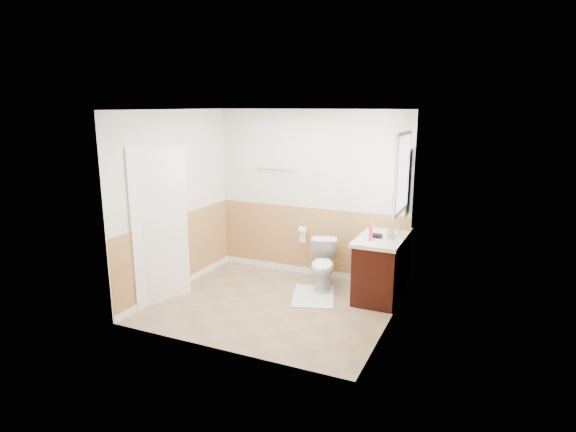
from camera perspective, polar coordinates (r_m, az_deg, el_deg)
The scene contains 32 objects.
floor at distance 6.38m, azimuth -1.77°, elevation -10.49°, with size 3.00×3.00×0.00m, color #8C7051.
ceiling at distance 5.85m, azimuth -1.95°, elevation 12.57°, with size 3.00×3.00×0.00m, color white.
wall_back at distance 7.16m, azimuth 2.74°, elevation 2.59°, with size 3.00×3.00×0.00m, color silver.
wall_front at distance 4.89m, azimuth -8.58°, elevation -2.50°, with size 3.00×3.00×0.00m, color silver.
wall_left at distance 6.78m, azimuth -13.32°, elevation 1.65°, with size 3.00×3.00×0.00m, color silver.
wall_right at distance 5.51m, azimuth 12.28°, elevation -0.88°, with size 3.00×3.00×0.00m, color silver.
wainscot_back at distance 7.32m, azimuth 2.64°, elevation -3.20°, with size 3.00×3.00×0.00m, color #BB7F4A.
wainscot_front at distance 5.16m, azimuth -8.22°, elevation -10.53°, with size 3.00×3.00×0.00m, color #BB7F4A.
wainscot_left at distance 6.95m, azimuth -12.92°, elevation -4.42°, with size 2.60×2.60×0.00m, color #BB7F4A.
wainscot_right at distance 5.74m, azimuth 11.80°, elevation -8.16°, with size 2.60×2.60×0.00m, color #BB7F4A.
toilet at distance 6.82m, azimuth 4.21°, elevation -5.87°, with size 0.38×0.67×0.68m, color white.
bath_mat at distance 6.62m, azimuth 3.05°, elevation -9.52°, with size 0.55×0.80×0.02m, color white.
vanity_cabinet at distance 6.65m, azimuth 11.15°, elevation -6.06°, with size 0.55×1.10×0.80m, color black.
vanity_knob_left at distance 6.58m, azimuth 8.45°, elevation -4.79°, with size 0.03×0.03×0.03m, color silver.
vanity_knob_right at distance 6.76m, azimuth 8.92°, elevation -4.30°, with size 0.03×0.03×0.03m, color silver.
countertop at distance 6.52m, azimuth 11.23°, elevation -2.52°, with size 0.60×1.15×0.05m, color silver.
sink_basin at distance 6.65m, azimuth 11.62°, elevation -1.92°, with size 0.36×0.36×0.02m, color white.
faucet at distance 6.60m, azimuth 13.17°, elevation -1.57°, with size 0.02×0.02×0.14m, color #B9B9BF.
lotion_bottle at distance 6.23m, azimuth 9.84°, elevation -1.93°, with size 0.05×0.05×0.22m, color #DD394F.
soap_dispenser at distance 6.38m, azimuth 12.21°, elevation -1.88°, with size 0.08×0.08×0.17m, color gray.
hair_dryer_body at distance 6.37m, azimuth 10.58°, elevation -2.31°, with size 0.07×0.07×0.14m, color black.
hair_dryer_handle at distance 6.42m, azimuth 10.38°, elevation -2.47°, with size 0.03×0.03×0.07m, color black.
mirror_panel at distance 6.52m, azimuth 14.27°, elevation 3.84°, with size 0.02×0.35×0.90m, color silver.
window_frame at distance 5.99m, azimuth 13.44°, elevation 5.04°, with size 0.04×0.80×1.00m, color white.
window_glass at distance 5.99m, azimuth 13.59°, elevation 5.02°, with size 0.01×0.70×0.90m, color white.
door at distance 6.42m, azimuth -14.94°, elevation -1.17°, with size 0.05×0.80×2.04m, color white.
door_frame at distance 6.47m, azimuth -15.47°, elevation -1.01°, with size 0.02×0.92×2.10m, color white.
door_knob at distance 6.65m, azimuth -12.72°, elevation -1.18°, with size 0.06×0.06×0.06m, color silver.
towel_bar at distance 7.27m, azimuth -1.43°, elevation 5.56°, with size 0.02×0.02×0.62m, color silver.
tp_holder_bar at distance 7.25m, azimuth 1.74°, elevation -1.72°, with size 0.02×0.02×0.14m, color silver.
tp_roll at distance 7.25m, azimuth 1.74°, elevation -1.72°, with size 0.11×0.11×0.10m, color white.
tp_sheet at distance 7.28m, azimuth 1.74°, elevation -2.55°, with size 0.10×0.01×0.16m, color white.
Camera 1 is at (2.58, -5.25, 2.56)m, focal length 29.79 mm.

